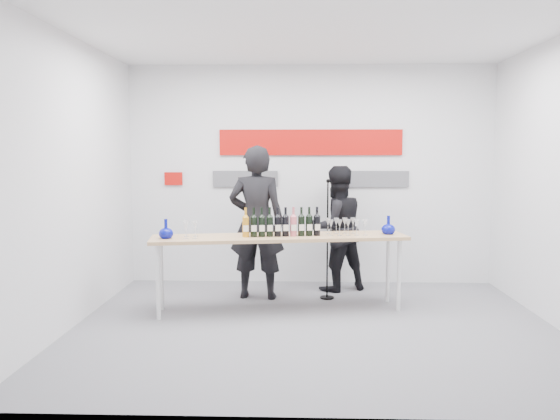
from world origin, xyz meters
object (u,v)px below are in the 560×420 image
(presenter_right, at_px, (336,228))
(mic_stand, at_px, (327,263))
(tasting_table, at_px, (280,241))
(presenter_left, at_px, (257,222))

(presenter_right, distance_m, mic_stand, 0.60)
(mic_stand, bearing_deg, presenter_right, 60.21)
(tasting_table, height_order, mic_stand, mic_stand)
(mic_stand, bearing_deg, tasting_table, -149.46)
(presenter_left, height_order, mic_stand, presenter_left)
(presenter_left, relative_size, mic_stand, 1.27)
(presenter_left, distance_m, presenter_right, 1.11)
(tasting_table, xyz_separation_m, mic_stand, (0.57, 0.54, -0.35))
(presenter_left, xyz_separation_m, presenter_right, (1.02, 0.44, -0.13))
(tasting_table, xyz_separation_m, presenter_right, (0.71, 0.99, 0.02))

